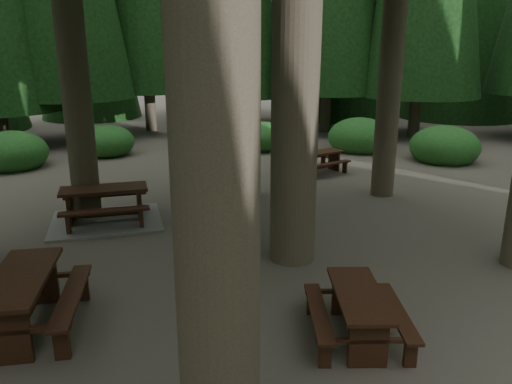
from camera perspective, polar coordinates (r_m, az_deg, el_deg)
ground at (r=9.00m, az=0.98°, el=-9.16°), size 80.00×80.00×0.00m
picnic_table_b at (r=7.78m, az=-25.22°, el=-10.56°), size 2.29×2.46×0.85m
picnic_table_c at (r=11.83m, az=-16.80°, el=-2.02°), size 2.97×2.73×0.82m
picnic_table_d at (r=15.89m, az=7.27°, el=3.79°), size 1.59×1.30×0.67m
picnic_table_e at (r=7.08m, az=11.59°, el=-12.86°), size 1.99×2.06×0.70m
shrub_ring at (r=9.78m, az=1.63°, el=-4.45°), size 23.86×24.64×1.49m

